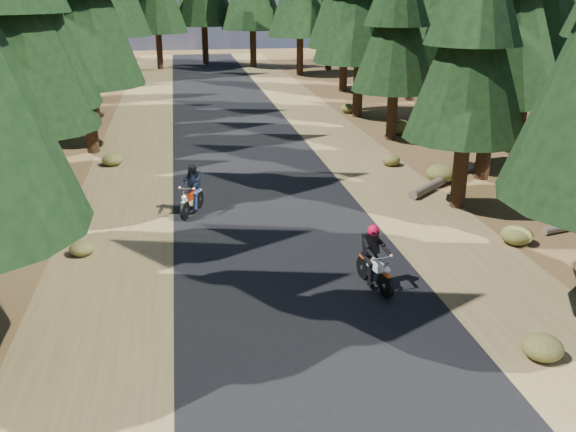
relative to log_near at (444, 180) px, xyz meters
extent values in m
plane|color=#4C311B|center=(-6.61, -6.95, -0.16)|extent=(120.00, 120.00, 0.00)
cube|color=black|center=(-6.61, -1.95, -0.15)|extent=(6.00, 100.00, 0.01)
cube|color=brown|center=(-11.21, -1.95, -0.16)|extent=(3.20, 100.00, 0.01)
cube|color=brown|center=(-2.01, -1.95, -0.16)|extent=(3.20, 100.00, 0.01)
cylinder|color=black|center=(-13.87, -0.78, 2.51)|extent=(0.51, 0.51, 5.34)
cone|color=black|center=(-13.87, -0.78, 5.85)|extent=(4.54, 4.54, 6.68)
cylinder|color=black|center=(-0.56, -2.47, 2.10)|extent=(0.48, 0.48, 4.52)
cone|color=black|center=(-0.56, -2.47, 4.92)|extent=(3.84, 3.84, 5.65)
cylinder|color=black|center=(-14.32, 0.01, 3.05)|extent=(0.56, 0.56, 6.43)
cylinder|color=black|center=(1.67, 0.44, 2.76)|extent=(0.53, 0.53, 5.84)
cylinder|color=black|center=(4.60, 3.39, 3.06)|extent=(0.56, 0.56, 6.43)
cylinder|color=black|center=(-12.97, 6.94, 2.70)|extent=(0.53, 0.53, 5.72)
cylinder|color=black|center=(0.37, 7.12, 2.09)|extent=(0.48, 0.48, 4.51)
cone|color=black|center=(0.37, 7.12, 4.91)|extent=(3.83, 3.83, 5.64)
cylinder|color=black|center=(-16.37, 9.90, 3.02)|extent=(0.55, 0.55, 6.37)
cylinder|color=black|center=(3.87, 9.85, 3.08)|extent=(0.56, 0.56, 6.47)
cylinder|color=black|center=(-13.61, 13.80, 2.66)|extent=(0.53, 0.53, 5.64)
cylinder|color=black|center=(0.31, 12.78, 2.75)|extent=(0.53, 0.53, 5.83)
cylinder|color=black|center=(-17.47, 16.27, 2.56)|extent=(0.52, 0.52, 5.45)
cylinder|color=black|center=(4.91, 17.20, 2.15)|extent=(0.48, 0.48, 4.61)
cone|color=black|center=(4.91, 17.20, 5.03)|extent=(3.92, 3.92, 5.77)
cylinder|color=black|center=(-14.73, 20.50, 2.05)|extent=(0.48, 0.48, 4.42)
cone|color=black|center=(-14.73, 20.50, 4.81)|extent=(3.76, 3.76, 5.52)
cylinder|color=black|center=(1.73, 21.46, 2.72)|extent=(0.53, 0.53, 5.76)
cylinder|color=black|center=(-18.40, 25.82, 2.21)|extent=(0.49, 0.49, 4.75)
cone|color=black|center=(-18.40, 25.82, 5.18)|extent=(4.04, 4.04, 5.93)
cylinder|color=black|center=(6.41, 25.13, 2.67)|extent=(0.53, 0.53, 5.66)
cylinder|color=black|center=(6.39, 19.05, 2.84)|extent=(0.54, 0.54, 6.00)
cylinder|color=black|center=(8.39, 11.05, 2.64)|extent=(0.52, 0.52, 5.60)
cylinder|color=black|center=(-13.61, 30.05, 3.04)|extent=(0.56, 0.56, 6.40)
cylinder|color=black|center=(0.39, 30.05, 2.84)|extent=(0.54, 0.54, 6.00)
cylinder|color=black|center=(-16.61, 33.05, 3.24)|extent=(0.57, 0.57, 6.80)
cylinder|color=black|center=(3.39, 33.05, 3.04)|extent=(0.56, 0.56, 6.40)
cylinder|color=black|center=(-10.61, 36.05, 2.84)|extent=(0.54, 0.54, 6.00)
cylinder|color=black|center=(-2.61, 36.05, 3.04)|extent=(0.56, 0.56, 6.40)
cylinder|color=black|center=(-6.61, 39.05, 3.24)|extent=(0.57, 0.57, 6.80)
cylinder|color=black|center=(-19.61, 29.05, 2.64)|extent=(0.52, 0.52, 5.60)
cylinder|color=black|center=(6.39, 29.05, 2.84)|extent=(0.54, 0.54, 6.00)
cylinder|color=#4C4233|center=(0.00, 0.00, 0.00)|extent=(3.72, 3.44, 0.32)
ellipsoid|color=#474C1E|center=(-2.66, -11.20, 0.08)|extent=(0.79, 0.79, 0.47)
ellipsoid|color=#474C1E|center=(-0.26, -5.75, 0.10)|extent=(0.88, 0.88, 0.53)
ellipsoid|color=#474C1E|center=(1.13, 8.10, 0.18)|extent=(1.14, 1.14, 0.68)
ellipsoid|color=#474C1E|center=(-1.08, 2.71, 0.06)|extent=(0.73, 0.73, 0.44)
ellipsoid|color=#474C1E|center=(-11.99, -4.56, 0.04)|extent=(0.66, 0.66, 0.39)
ellipsoid|color=#474C1E|center=(0.10, 13.83, 0.09)|extent=(0.85, 0.85, 0.51)
ellipsoid|color=#474C1E|center=(0.00, 0.24, 0.17)|extent=(1.09, 1.09, 0.66)
ellipsoid|color=#474C1E|center=(-11.97, 4.55, 0.08)|extent=(0.81, 0.81, 0.49)
ellipsoid|color=#474C1E|center=(-12.58, -0.80, 0.08)|extent=(0.81, 0.81, 0.49)
cube|color=black|center=(-4.94, -7.73, 0.88)|extent=(0.38, 0.27, 0.49)
sphere|color=red|center=(-4.94, -7.73, 1.24)|extent=(0.33, 0.33, 0.28)
cube|color=black|center=(-9.01, -1.73, 0.90)|extent=(0.41, 0.34, 0.50)
sphere|color=black|center=(-9.01, -1.73, 1.27)|extent=(0.37, 0.37, 0.28)
camera|label=1|loc=(-9.24, -20.88, 6.58)|focal=40.00mm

